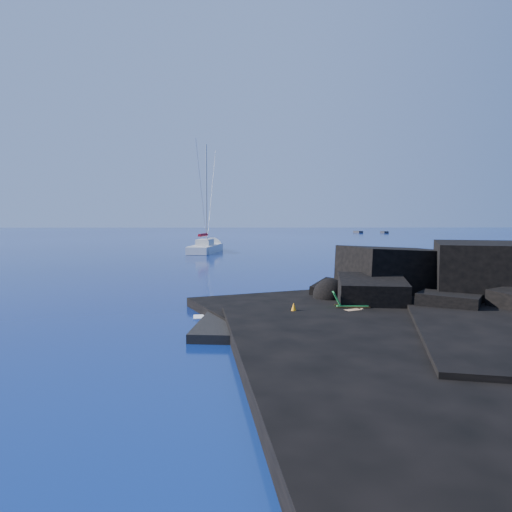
{
  "coord_description": "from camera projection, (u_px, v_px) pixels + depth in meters",
  "views": [
    {
      "loc": [
        2.03,
        -19.77,
        4.58
      ],
      "look_at": [
        2.87,
        13.23,
        2.0
      ],
      "focal_mm": 35.0,
      "sensor_mm": 36.0,
      "label": 1
    }
  ],
  "objects": [
    {
      "name": "sailboat",
      "position": [
        206.0,
        252.0,
        64.97
      ],
      "size": [
        4.84,
        13.7,
        14.08
      ],
      "primitive_type": null,
      "rotation": [
        0.0,
        0.0,
        -0.15
      ],
      "color": "silver",
      "rests_on": "ground"
    },
    {
      "name": "marker_cone",
      "position": [
        294.0,
        310.0,
        21.1
      ],
      "size": [
        0.53,
        0.53,
        0.61
      ],
      "primitive_type": "cone",
      "rotation": [
        0.0,
        0.0,
        -0.43
      ],
      "color": "orange",
      "rests_on": "beach"
    },
    {
      "name": "surf_foam",
      "position": [
        302.0,
        308.0,
        25.12
      ],
      "size": [
        10.0,
        8.0,
        0.06
      ],
      "primitive_type": null,
      "color": "white",
      "rests_on": "ground"
    },
    {
      "name": "beach",
      "position": [
        303.0,
        328.0,
        20.62
      ],
      "size": [
        9.08,
        6.86,
        0.7
      ],
      "primitive_type": "cube",
      "rotation": [
        0.0,
        0.0,
        -0.1
      ],
      "color": "black",
      "rests_on": "ground"
    },
    {
      "name": "distant_boat_a",
      "position": [
        358.0,
        233.0,
        146.48
      ],
      "size": [
        2.11,
        4.42,
        0.57
      ],
      "primitive_type": "cube",
      "rotation": [
        0.0,
        0.0,
        0.19
      ],
      "color": "#26272B",
      "rests_on": "ground"
    },
    {
      "name": "towel",
      "position": [
        353.0,
        316.0,
        21.3
      ],
      "size": [
        2.34,
        1.82,
        0.06
      ],
      "primitive_type": "cube",
      "rotation": [
        0.0,
        0.0,
        0.45
      ],
      "color": "silver",
      "rests_on": "beach"
    },
    {
      "name": "headland",
      "position": [
        478.0,
        315.0,
        23.33
      ],
      "size": [
        24.0,
        24.0,
        3.6
      ],
      "primitive_type": null,
      "color": "black",
      "rests_on": "ground"
    },
    {
      "name": "ground",
      "position": [
        193.0,
        331.0,
        20.01
      ],
      "size": [
        400.0,
        400.0,
        0.0
      ],
      "primitive_type": "plane",
      "color": "#040B3F",
      "rests_on": "ground"
    },
    {
      "name": "sunbather",
      "position": [
        353.0,
        312.0,
        21.29
      ],
      "size": [
        1.98,
        1.3,
        0.26
      ],
      "primitive_type": null,
      "rotation": [
        0.0,
        0.0,
        0.45
      ],
      "color": "tan",
      "rests_on": "towel"
    },
    {
      "name": "deck_chair",
      "position": [
        352.0,
        302.0,
        21.9
      ],
      "size": [
        1.56,
        0.75,
        1.05
      ],
      "primitive_type": null,
      "rotation": [
        0.0,
        0.0,
        -0.05
      ],
      "color": "#16652B",
      "rests_on": "beach"
    },
    {
      "name": "distant_boat_b",
      "position": [
        384.0,
        233.0,
        144.2
      ],
      "size": [
        1.39,
        4.16,
        0.55
      ],
      "primitive_type": "cube",
      "rotation": [
        0.0,
        0.0,
        0.03
      ],
      "color": "black",
      "rests_on": "ground"
    }
  ]
}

